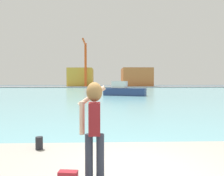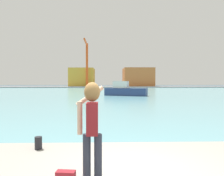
{
  "view_description": "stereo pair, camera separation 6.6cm",
  "coord_description": "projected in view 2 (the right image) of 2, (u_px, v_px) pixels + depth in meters",
  "views": [
    {
      "loc": [
        -0.51,
        -3.88,
        2.27
      ],
      "look_at": [
        -0.21,
        4.93,
        2.02
      ],
      "focal_mm": 32.88,
      "sensor_mm": 36.0,
      "label": 1
    },
    {
      "loc": [
        -0.44,
        -3.88,
        2.27
      ],
      "look_at": [
        -0.21,
        4.93,
        2.02
      ],
      "focal_mm": 32.88,
      "sensor_mm": 36.0,
      "label": 2
    }
  ],
  "objects": [
    {
      "name": "harbor_water",
      "position": [
        108.0,
        91.0,
        55.91
      ],
      "size": [
        140.0,
        100.0,
        0.02
      ],
      "primitive_type": "cube",
      "color": "#6BA8B2",
      "rests_on": "ground_plane"
    },
    {
      "name": "ground_plane",
      "position": [
        108.0,
        91.0,
        53.92
      ],
      "size": [
        220.0,
        220.0,
        0.0
      ],
      "primitive_type": "plane",
      "color": "#334751"
    },
    {
      "name": "boat_moored",
      "position": [
        125.0,
        90.0,
        34.37
      ],
      "size": [
        7.22,
        4.27,
        2.44
      ],
      "rotation": [
        0.0,
        0.0,
        -0.37
      ],
      "color": "navy",
      "rests_on": "harbor_water"
    },
    {
      "name": "person_photographer",
      "position": [
        92.0,
        120.0,
        3.62
      ],
      "size": [
        0.53,
        0.55,
        1.74
      ],
      "rotation": [
        0.0,
        0.0,
        1.61
      ],
      "color": "#2D3342",
      "rests_on": "quay_promenade"
    },
    {
      "name": "warehouse_left",
      "position": [
        82.0,
        77.0,
        96.64
      ],
      "size": [
        11.12,
        12.94,
        8.32
      ],
      "primitive_type": "cube",
      "color": "gold",
      "rests_on": "far_shore_dock"
    },
    {
      "name": "port_crane",
      "position": [
        87.0,
        59.0,
        86.65
      ],
      "size": [
        1.13,
        13.59,
        18.59
      ],
      "color": "#D84C19",
      "rests_on": "far_shore_dock"
    },
    {
      "name": "harbor_bollard",
      "position": [
        38.0,
        143.0,
        5.32
      ],
      "size": [
        0.19,
        0.19,
        0.32
      ],
      "primitive_type": "cylinder",
      "color": "black",
      "rests_on": "quay_promenade"
    },
    {
      "name": "far_shore_dock",
      "position": [
        108.0,
        87.0,
        95.88
      ],
      "size": [
        140.0,
        20.0,
        0.45
      ],
      "primitive_type": "cube",
      "color": "gray",
      "rests_on": "ground_plane"
    },
    {
      "name": "warehouse_right",
      "position": [
        138.0,
        77.0,
        96.73
      ],
      "size": [
        13.52,
        13.7,
        8.4
      ],
      "primitive_type": "cube",
      "color": "#B26633",
      "rests_on": "far_shore_dock"
    }
  ]
}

